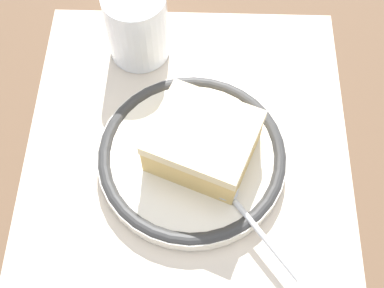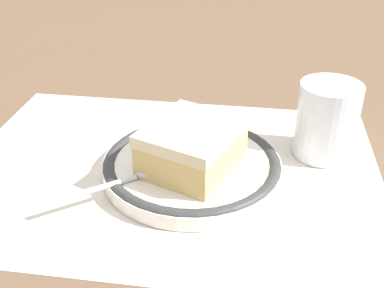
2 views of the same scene
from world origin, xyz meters
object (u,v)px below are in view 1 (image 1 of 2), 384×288
at_px(cake_slice, 203,141).
at_px(cup, 137,29).
at_px(plate, 192,157).
at_px(spoon, 229,193).

bearing_deg(cake_slice, cup, 27.92).
bearing_deg(cup, cake_slice, -152.08).
distance_m(cake_slice, cup, 0.15).
relative_size(plate, spoon, 1.65).
relative_size(plate, cup, 2.23).
xyz_separation_m(plate, spoon, (-0.04, -0.03, 0.01)).
bearing_deg(cup, plate, -155.77).
relative_size(plate, cake_slice, 1.60).
bearing_deg(cup, spoon, -151.56).
xyz_separation_m(cake_slice, cup, (0.13, 0.07, -0.00)).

